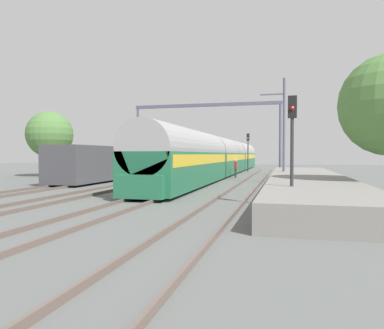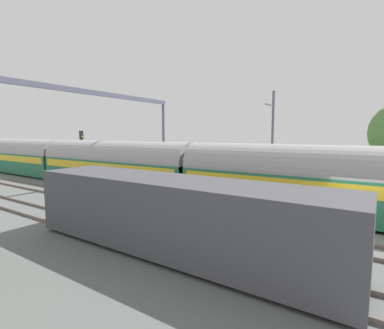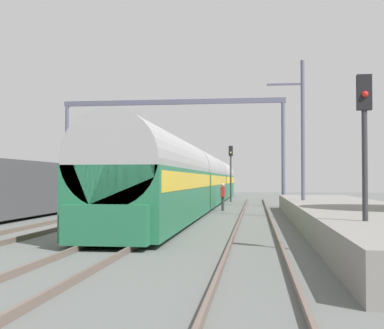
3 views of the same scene
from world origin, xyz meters
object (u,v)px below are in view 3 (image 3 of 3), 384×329
(railway_signal_near, at_px, (365,139))
(railway_signal_far, at_px, (231,166))
(passenger_train, at_px, (200,179))
(catenary_gantry, at_px, (172,126))
(person_crossing, at_px, (223,194))
(freight_car, at_px, (20,189))

(railway_signal_near, height_order, railway_signal_far, railway_signal_far)
(passenger_train, bearing_deg, railway_signal_far, 74.71)
(railway_signal_far, relative_size, catenary_gantry, 0.30)
(railway_signal_near, bearing_deg, passenger_train, 105.37)
(catenary_gantry, bearing_deg, passenger_train, 15.92)
(catenary_gantry, bearing_deg, person_crossing, -53.02)
(passenger_train, distance_m, railway_signal_near, 25.70)
(passenger_train, relative_size, railway_signal_near, 10.69)
(passenger_train, distance_m, catenary_gantry, 4.46)
(passenger_train, relative_size, catenary_gantry, 2.97)
(freight_car, relative_size, railway_signal_far, 2.66)
(passenger_train, relative_size, freight_car, 3.78)
(railway_signal_near, xyz_separation_m, catenary_gantry, (-8.83, 24.19, 2.94))
(freight_car, height_order, person_crossing, freight_car)
(railway_signal_near, relative_size, railway_signal_far, 0.94)
(railway_signal_near, bearing_deg, catenary_gantry, 110.06)
(freight_car, bearing_deg, railway_signal_near, -39.15)
(catenary_gantry, bearing_deg, railway_signal_near, -69.94)
(passenger_train, xyz_separation_m, freight_car, (-8.11, -12.62, -0.50))
(freight_car, distance_m, person_crossing, 12.14)
(person_crossing, distance_m, catenary_gantry, 8.33)
(railway_signal_far, bearing_deg, railway_signal_near, -81.25)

